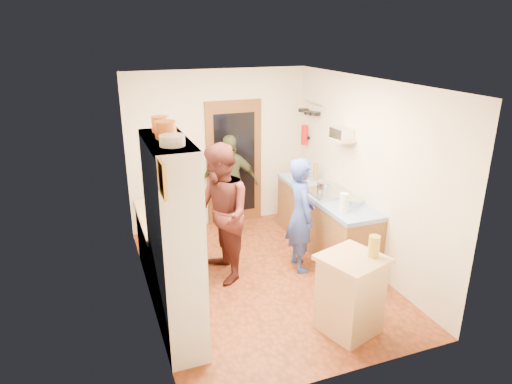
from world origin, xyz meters
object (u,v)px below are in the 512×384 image
island_base (350,296)px  person_hob (303,215)px  hutch_body (174,243)px  person_left (222,213)px  right_counter_base (324,222)px  person_back (230,184)px

island_base → person_hob: (0.13, 1.46, 0.37)m
person_hob → island_base: bearing=-178.9°
hutch_body → person_left: (0.81, 1.03, -0.17)m
right_counter_base → person_left: person_left is taller
person_hob → hutch_body: bearing=120.4°
person_hob → person_back: size_ratio=0.99×
person_hob → person_left: (-1.10, 0.18, 0.13)m
hutch_body → right_counter_base: bearing=27.5°
hutch_body → person_hob: 2.12m
person_hob → person_back: person_back is taller
hutch_body → island_base: size_ratio=2.56×
island_base → right_counter_base: bearing=69.2°
person_left → person_back: bearing=156.3°
right_counter_base → island_base: (-0.72, -1.90, 0.01)m
island_base → person_back: size_ratio=0.53×
hutch_body → right_counter_base: hutch_body is taller
person_left → person_hob: bearing=78.6°
right_counter_base → person_left: 1.78m
right_counter_base → person_left: size_ratio=1.19×
right_counter_base → person_back: size_ratio=1.36×
person_left → hutch_body: bearing=-40.4°
right_counter_base → island_base: size_ratio=2.56×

